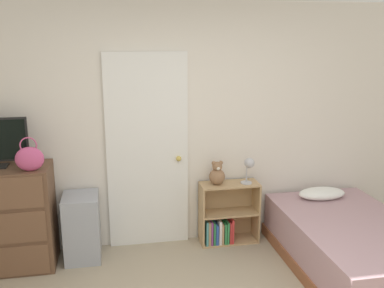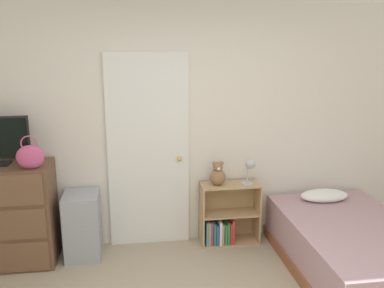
% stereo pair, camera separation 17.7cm
% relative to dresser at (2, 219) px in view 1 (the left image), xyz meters
% --- Properties ---
extents(wall_back, '(10.00, 0.06, 2.55)m').
position_rel_dresser_xyz_m(wall_back, '(1.73, 0.30, 0.77)').
color(wall_back, silver).
rests_on(wall_back, ground_plane).
extents(door_closed, '(0.84, 0.09, 2.05)m').
position_rel_dresser_xyz_m(door_closed, '(1.42, 0.24, 0.52)').
color(door_closed, white).
rests_on(door_closed, ground_plane).
extents(dresser, '(0.95, 0.49, 1.01)m').
position_rel_dresser_xyz_m(dresser, '(0.00, 0.00, 0.00)').
color(dresser, brown).
rests_on(dresser, ground_plane).
extents(handbag, '(0.25, 0.12, 0.32)m').
position_rel_dresser_xyz_m(handbag, '(0.33, -0.15, 0.62)').
color(handbag, '#C64C7F').
rests_on(handbag, dresser).
extents(storage_bin, '(0.35, 0.41, 0.67)m').
position_rel_dresser_xyz_m(storage_bin, '(0.73, 0.04, -0.17)').
color(storage_bin, '#999EA8').
rests_on(storage_bin, ground_plane).
extents(bookshelf, '(0.63, 0.26, 0.67)m').
position_rel_dresser_xyz_m(bookshelf, '(2.23, 0.12, -0.24)').
color(bookshelf, tan).
rests_on(bookshelf, ground_plane).
extents(teddy_bear, '(0.17, 0.17, 0.26)m').
position_rel_dresser_xyz_m(teddy_bear, '(2.14, 0.11, 0.28)').
color(teddy_bear, '#8C6647').
rests_on(teddy_bear, bookshelf).
extents(desk_lamp, '(0.14, 0.13, 0.28)m').
position_rel_dresser_xyz_m(desk_lamp, '(2.47, 0.07, 0.37)').
color(desk_lamp, '#B2B2B7').
rests_on(desk_lamp, bookshelf).
extents(bed, '(1.16, 1.84, 0.59)m').
position_rel_dresser_xyz_m(bed, '(3.28, -0.66, -0.26)').
color(bed, brown).
rests_on(bed, ground_plane).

